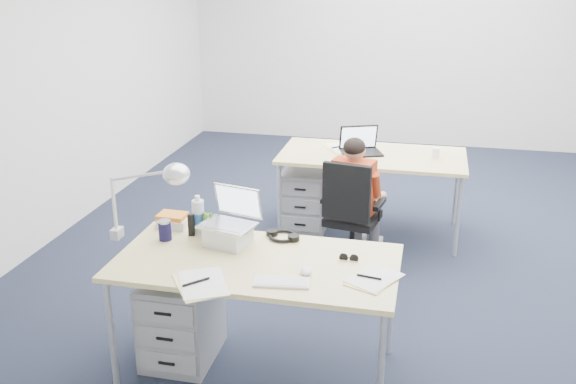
{
  "coord_description": "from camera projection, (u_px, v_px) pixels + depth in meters",
  "views": [
    {
      "loc": [
        0.16,
        -4.96,
        2.33
      ],
      "look_at": [
        -0.73,
        -1.0,
        0.85
      ],
      "focal_mm": 40.0,
      "sensor_mm": 36.0,
      "label": 1
    }
  ],
  "objects": [
    {
      "name": "papers_left",
      "position": [
        200.0,
        284.0,
        3.34
      ],
      "size": [
        0.36,
        0.4,
        0.01
      ],
      "primitive_type": "cube",
      "rotation": [
        0.0,
        0.0,
        0.52
      ],
      "color": "#FDE392",
      "rests_on": "desk_near"
    },
    {
      "name": "cordless_phone",
      "position": [
        191.0,
        225.0,
        3.91
      ],
      "size": [
        0.04,
        0.03,
        0.14
      ],
      "primitive_type": "cube",
      "rotation": [
        0.0,
        0.0,
        0.12
      ],
      "color": "black",
      "rests_on": "desk_near"
    },
    {
      "name": "wireless_keyboard",
      "position": [
        282.0,
        282.0,
        3.36
      ],
      "size": [
        0.31,
        0.16,
        0.01
      ],
      "primitive_type": "cube",
      "rotation": [
        0.0,
        0.0,
        0.13
      ],
      "color": "white",
      "rests_on": "desk_near"
    },
    {
      "name": "seated_person",
      "position": [
        358.0,
        198.0,
        5.12
      ],
      "size": [
        0.4,
        0.6,
        1.05
      ],
      "rotation": [
        0.0,
        0.0,
        -0.25
      ],
      "color": "#AA3818",
      "rests_on": "ground"
    },
    {
      "name": "bear_figurine",
      "position": [
        208.0,
        224.0,
        3.92
      ],
      "size": [
        0.09,
        0.07,
        0.15
      ],
      "primitive_type": null,
      "rotation": [
        0.0,
        0.0,
        -0.14
      ],
      "color": "#2E691C",
      "rests_on": "desk_near"
    },
    {
      "name": "papers_right",
      "position": [
        373.0,
        279.0,
        3.4
      ],
      "size": [
        0.31,
        0.35,
        0.01
      ],
      "primitive_type": "cube",
      "rotation": [
        0.0,
        0.0,
        -0.48
      ],
      "color": "#FDE392",
      "rests_on": "desk_near"
    },
    {
      "name": "book_stack",
      "position": [
        173.0,
        220.0,
        4.06
      ],
      "size": [
        0.19,
        0.14,
        0.09
      ],
      "primitive_type": "cube",
      "rotation": [
        0.0,
        0.0,
        -0.01
      ],
      "color": "silver",
      "rests_on": "desk_near"
    },
    {
      "name": "drawer_pedestal_near",
      "position": [
        182.0,
        317.0,
        3.91
      ],
      "size": [
        0.4,
        0.5,
        0.55
      ],
      "primitive_type": "cube",
      "color": "#939698",
      "rests_on": "ground"
    },
    {
      "name": "desk_near",
      "position": [
        256.0,
        268.0,
        3.64
      ],
      "size": [
        1.6,
        0.8,
        0.73
      ],
      "color": "#CCB975",
      "rests_on": "ground"
    },
    {
      "name": "water_bottle",
      "position": [
        198.0,
        214.0,
        3.94
      ],
      "size": [
        0.08,
        0.08,
        0.25
      ],
      "primitive_type": "cylinder",
      "rotation": [
        0.0,
        0.0,
        -0.1
      ],
      "color": "silver",
      "rests_on": "desk_near"
    },
    {
      "name": "can_koozie",
      "position": [
        165.0,
        230.0,
        3.86
      ],
      "size": [
        0.09,
        0.09,
        0.13
      ],
      "primitive_type": "cylinder",
      "rotation": [
        0.0,
        0.0,
        -0.15
      ],
      "color": "#151239",
      "rests_on": "desk_near"
    },
    {
      "name": "sunglasses",
      "position": [
        349.0,
        258.0,
        3.62
      ],
      "size": [
        0.11,
        0.05,
        0.03
      ],
      "primitive_type": null,
      "rotation": [
        0.0,
        0.0,
        -0.02
      ],
      "color": "black",
      "rests_on": "desk_near"
    },
    {
      "name": "dark_laptop",
      "position": [
        362.0,
        140.0,
        5.54
      ],
      "size": [
        0.44,
        0.43,
        0.25
      ],
      "primitive_type": null,
      "rotation": [
        0.0,
        0.0,
        0.38
      ],
      "color": "black",
      "rests_on": "desk_far"
    },
    {
      "name": "office_chair",
      "position": [
        351.0,
        237.0,
        5.08
      ],
      "size": [
        0.66,
        0.66,
        0.91
      ],
      "rotation": [
        0.0,
        0.0,
        -0.17
      ],
      "color": "black",
      "rests_on": "ground"
    },
    {
      "name": "computer_mouse",
      "position": [
        306.0,
        271.0,
        3.46
      ],
      "size": [
        0.08,
        0.11,
        0.04
      ],
      "primitive_type": "ellipsoid",
      "rotation": [
        0.0,
        0.0,
        0.21
      ],
      "color": "white",
      "rests_on": "desk_near"
    },
    {
      "name": "drawer_pedestal_far",
      "position": [
        306.0,
        198.0,
        5.85
      ],
      "size": [
        0.4,
        0.5,
        0.55
      ],
      "primitive_type": "cube",
      "color": "#939698",
      "rests_on": "ground"
    },
    {
      "name": "room",
      "position": [
        413.0,
        46.0,
        4.79
      ],
      "size": [
        6.02,
        7.02,
        2.8
      ],
      "color": "beige",
      "rests_on": "ground"
    },
    {
      "name": "headphones",
      "position": [
        283.0,
        235.0,
        3.9
      ],
      "size": [
        0.27,
        0.24,
        0.04
      ],
      "primitive_type": null,
      "rotation": [
        0.0,
        0.0,
        -0.31
      ],
      "color": "black",
      "rests_on": "desk_near"
    },
    {
      "name": "desk_lamp",
      "position": [
        138.0,
        200.0,
        3.78
      ],
      "size": [
        0.49,
        0.31,
        0.53
      ],
      "primitive_type": null,
      "rotation": [
        0.0,
        0.0,
        0.33
      ],
      "color": "silver",
      "rests_on": "desk_near"
    },
    {
      "name": "desk_far",
      "position": [
        372.0,
        159.0,
        5.59
      ],
      "size": [
        1.6,
        0.8,
        0.73
      ],
      "color": "#CCB975",
      "rests_on": "ground"
    },
    {
      "name": "far_papers",
      "position": [
        340.0,
        148.0,
        5.74
      ],
      "size": [
        0.34,
        0.38,
        0.01
      ],
      "primitive_type": "cube",
      "rotation": [
        0.0,
        0.0,
        0.5
      ],
      "color": "white",
      "rests_on": "desk_far"
    },
    {
      "name": "far_cup",
      "position": [
        436.0,
        153.0,
        5.44
      ],
      "size": [
        0.08,
        0.08,
        0.09
      ],
      "primitive_type": "cylinder",
      "rotation": [
        0.0,
        0.0,
        -0.4
      ],
      "color": "white",
      "rests_on": "desk_far"
    },
    {
      "name": "silver_laptop",
      "position": [
        227.0,
        218.0,
        3.77
      ],
      "size": [
        0.36,
        0.31,
        0.33
      ],
      "primitive_type": null,
      "rotation": [
        0.0,
        0.0,
        -0.23
      ],
      "color": "silver",
      "rests_on": "desk_near"
    },
    {
      "name": "floor",
      "position": [
        399.0,
        254.0,
        5.38
      ],
      "size": [
        7.0,
        7.0,
        0.0
      ],
      "primitive_type": "plane",
      "color": "black",
      "rests_on": "ground"
    }
  ]
}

